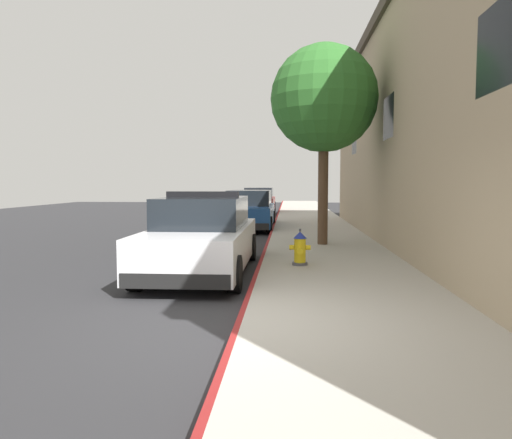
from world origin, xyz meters
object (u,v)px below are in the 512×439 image
fire_hydrant (300,248)px  street_tree (324,99)px  police_cruiser (203,237)px  parked_car_silver_ahead (250,211)px  parked_car_dark_far (259,201)px

fire_hydrant → street_tree: (0.71, 3.50, 3.64)m
police_cruiser → parked_car_silver_ahead: police_cruiser is taller
parked_car_silver_ahead → fire_hydrant: size_ratio=6.37×
police_cruiser → parked_car_dark_far: 19.83m
police_cruiser → parked_car_silver_ahead: 9.49m
police_cruiser → street_tree: size_ratio=0.88×
street_tree → police_cruiser: bearing=-126.2°
parked_car_dark_far → street_tree: 16.71m
police_cruiser → parked_car_silver_ahead: size_ratio=1.00×
street_tree → parked_car_dark_far: bearing=99.8°
street_tree → parked_car_silver_ahead: bearing=113.5°
parked_car_dark_far → fire_hydrant: (2.08, -19.63, -0.24)m
parked_car_dark_far → fire_hydrant: 19.74m
police_cruiser → parked_car_dark_far: (-0.08, 19.83, -0.00)m
fire_hydrant → street_tree: bearing=78.6°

